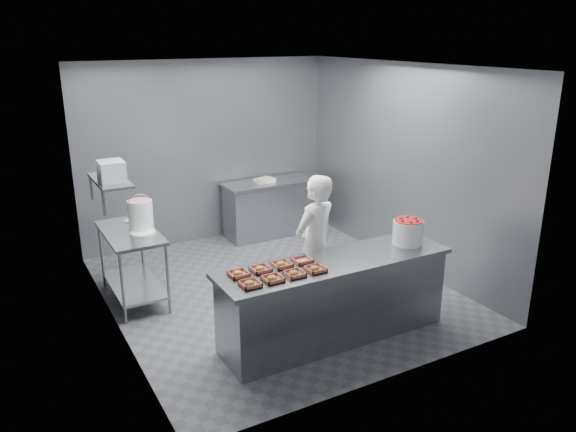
% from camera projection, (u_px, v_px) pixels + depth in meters
% --- Properties ---
extents(floor, '(4.50, 4.50, 0.00)m').
position_uv_depth(floor, '(276.00, 289.00, 7.25)').
color(floor, '#4C4C51').
rests_on(floor, ground).
extents(ceiling, '(4.50, 4.50, 0.00)m').
position_uv_depth(ceiling, '(274.00, 66.00, 6.38)').
color(ceiling, white).
rests_on(ceiling, wall_back).
extents(wall_back, '(4.00, 0.04, 2.80)m').
position_uv_depth(wall_back, '(207.00, 152.00, 8.68)').
color(wall_back, slate).
rests_on(wall_back, ground).
extents(wall_left, '(0.04, 4.50, 2.80)m').
position_uv_depth(wall_left, '(107.00, 209.00, 5.89)').
color(wall_left, slate).
rests_on(wall_left, ground).
extents(wall_right, '(0.04, 4.50, 2.80)m').
position_uv_depth(wall_right, '(403.00, 167.00, 7.74)').
color(wall_right, slate).
rests_on(wall_right, ground).
extents(service_counter, '(2.60, 0.70, 0.90)m').
position_uv_depth(service_counter, '(334.00, 299.00, 5.99)').
color(service_counter, slate).
rests_on(service_counter, ground).
extents(prep_table, '(0.60, 1.20, 0.90)m').
position_uv_depth(prep_table, '(132.00, 255.00, 6.80)').
color(prep_table, slate).
rests_on(prep_table, ground).
extents(back_counter, '(1.50, 0.60, 0.90)m').
position_uv_depth(back_counter, '(270.00, 208.00, 9.10)').
color(back_counter, slate).
rests_on(back_counter, ground).
extents(wall_shelf, '(0.35, 0.90, 0.03)m').
position_uv_depth(wall_shelf, '(110.00, 180.00, 6.43)').
color(wall_shelf, slate).
rests_on(wall_shelf, wall_left).
extents(tray_0, '(0.19, 0.18, 0.06)m').
position_uv_depth(tray_0, '(250.00, 284.00, 5.25)').
color(tray_0, tan).
rests_on(tray_0, service_counter).
extents(tray_1, '(0.19, 0.18, 0.06)m').
position_uv_depth(tray_1, '(273.00, 278.00, 5.36)').
color(tray_1, tan).
rests_on(tray_1, service_counter).
extents(tray_2, '(0.19, 0.18, 0.06)m').
position_uv_depth(tray_2, '(294.00, 274.00, 5.47)').
color(tray_2, tan).
rests_on(tray_2, service_counter).
extents(tray_3, '(0.19, 0.18, 0.06)m').
position_uv_depth(tray_3, '(315.00, 269.00, 5.58)').
color(tray_3, tan).
rests_on(tray_3, service_counter).
extents(tray_4, '(0.19, 0.18, 0.06)m').
position_uv_depth(tray_4, '(238.00, 274.00, 5.47)').
color(tray_4, tan).
rests_on(tray_4, service_counter).
extents(tray_5, '(0.19, 0.18, 0.06)m').
position_uv_depth(tray_5, '(260.00, 269.00, 5.58)').
color(tray_5, tan).
rests_on(tray_5, service_counter).
extents(tray_6, '(0.19, 0.18, 0.06)m').
position_uv_depth(tray_6, '(282.00, 264.00, 5.69)').
color(tray_6, tan).
rests_on(tray_6, service_counter).
extents(tray_7, '(0.19, 0.18, 0.04)m').
position_uv_depth(tray_7, '(302.00, 260.00, 5.80)').
color(tray_7, tan).
rests_on(tray_7, service_counter).
extents(worker, '(0.71, 0.58, 1.67)m').
position_uv_depth(worker, '(315.00, 246.00, 6.43)').
color(worker, white).
rests_on(worker, ground).
extents(strawberry_tub, '(0.34, 0.34, 0.28)m').
position_uv_depth(strawberry_tub, '(408.00, 231.00, 6.26)').
color(strawberry_tub, white).
rests_on(strawberry_tub, service_counter).
extents(glaze_bucket, '(0.31, 0.29, 0.45)m').
position_uv_depth(glaze_bucket, '(141.00, 214.00, 6.70)').
color(glaze_bucket, white).
rests_on(glaze_bucket, prep_table).
extents(bucket_lid, '(0.33, 0.33, 0.02)m').
position_uv_depth(bucket_lid, '(143.00, 233.00, 6.63)').
color(bucket_lid, white).
rests_on(bucket_lid, prep_table).
extents(rag, '(0.16, 0.15, 0.02)m').
position_uv_depth(rag, '(130.00, 221.00, 7.05)').
color(rag, '#CCB28C').
rests_on(rag, prep_table).
extents(appliance, '(0.28, 0.31, 0.23)m').
position_uv_depth(appliance, '(111.00, 171.00, 6.28)').
color(appliance, gray).
rests_on(appliance, wall_shelf).
extents(paper_stack, '(0.32, 0.25, 0.06)m').
position_uv_depth(paper_stack, '(264.00, 180.00, 8.91)').
color(paper_stack, silver).
rests_on(paper_stack, back_counter).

